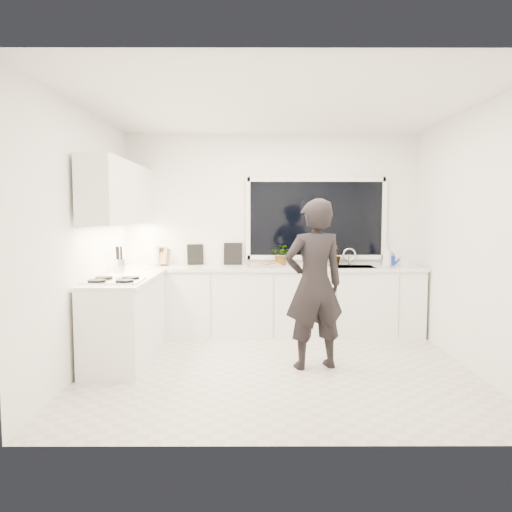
{
  "coord_description": "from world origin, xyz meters",
  "views": [
    {
      "loc": [
        -0.24,
        -5.1,
        1.62
      ],
      "look_at": [
        -0.22,
        0.4,
        1.15
      ],
      "focal_mm": 35.0,
      "sensor_mm": 36.0,
      "label": 1
    }
  ],
  "objects": [
    {
      "name": "picture_frame_small",
      "position": [
        -0.54,
        1.69,
        1.07
      ],
      "size": [
        0.25,
        0.03,
        0.3
      ],
      "primitive_type": "cube",
      "rotation": [
        0.0,
        0.0,
        -0.02
      ],
      "color": "black",
      "rests_on": "countertop_back"
    },
    {
      "name": "wall_right",
      "position": [
        2.01,
        0.0,
        1.35
      ],
      "size": [
        0.02,
        3.5,
        2.7
      ],
      "primitive_type": "cube",
      "color": "white",
      "rests_on": "ground"
    },
    {
      "name": "upper_cabinets",
      "position": [
        -1.79,
        0.7,
        1.85
      ],
      "size": [
        0.34,
        2.1,
        0.7
      ],
      "primitive_type": "cube",
      "color": "white",
      "rests_on": "wall_left"
    },
    {
      "name": "pizza",
      "position": [
        -0.11,
        1.42,
        0.95
      ],
      "size": [
        0.43,
        0.33,
        0.01
      ],
      "primitive_type": "cube",
      "rotation": [
        0.0,
        0.0,
        0.14
      ],
      "color": "red",
      "rests_on": "pizza_tray"
    },
    {
      "name": "base_cabinets_left",
      "position": [
        -1.67,
        0.35,
        0.44
      ],
      "size": [
        0.58,
        1.6,
        0.88
      ],
      "primitive_type": "cube",
      "color": "white",
      "rests_on": "floor"
    },
    {
      "name": "sink",
      "position": [
        1.05,
        1.45,
        0.87
      ],
      "size": [
        0.58,
        0.42,
        0.14
      ],
      "primitive_type": "cube",
      "color": "silver",
      "rests_on": "countertop_back"
    },
    {
      "name": "wall_left",
      "position": [
        -2.01,
        0.0,
        1.35
      ],
      "size": [
        0.02,
        3.5,
        2.7
      ],
      "primitive_type": "cube",
      "color": "white",
      "rests_on": "ground"
    },
    {
      "name": "base_cabinets_back",
      "position": [
        0.0,
        1.45,
        0.44
      ],
      "size": [
        3.92,
        0.58,
        0.88
      ],
      "primitive_type": "cube",
      "color": "white",
      "rests_on": "floor"
    },
    {
      "name": "person",
      "position": [
        0.38,
        0.04,
        0.89
      ],
      "size": [
        0.73,
        0.58,
        1.77
      ],
      "primitive_type": "imported",
      "rotation": [
        0.0,
        0.0,
        3.4
      ],
      "color": "black",
      "rests_on": "floor"
    },
    {
      "name": "pizza_tray",
      "position": [
        -0.11,
        1.42,
        0.94
      ],
      "size": [
        0.47,
        0.37,
        0.03
      ],
      "primitive_type": "cube",
      "rotation": [
        0.0,
        0.0,
        0.14
      ],
      "color": "silver",
      "rests_on": "countertop_back"
    },
    {
      "name": "paper_towel_roll",
      "position": [
        -1.57,
        1.55,
        1.05
      ],
      "size": [
        0.13,
        0.13,
        0.26
      ],
      "primitive_type": "cylinder",
      "rotation": [
        0.0,
        0.0,
        0.17
      ],
      "color": "white",
      "rests_on": "countertop_back"
    },
    {
      "name": "soap_bottles",
      "position": [
        1.53,
        1.3,
        1.05
      ],
      "size": [
        0.35,
        0.16,
        0.3
      ],
      "color": "#D8BF66",
      "rests_on": "countertop_back"
    },
    {
      "name": "countertop_back",
      "position": [
        0.0,
        1.44,
        0.9
      ],
      "size": [
        3.94,
        0.62,
        0.04
      ],
      "primitive_type": "cube",
      "color": "silver",
      "rests_on": "base_cabinets_back"
    },
    {
      "name": "countertop_left",
      "position": [
        -1.67,
        0.35,
        0.9
      ],
      "size": [
        0.62,
        1.6,
        0.04
      ],
      "primitive_type": "cube",
      "color": "silver",
      "rests_on": "base_cabinets_left"
    },
    {
      "name": "window",
      "position": [
        0.6,
        1.73,
        1.55
      ],
      "size": [
        1.8,
        0.02,
        1.0
      ],
      "primitive_type": "cube",
      "color": "black",
      "rests_on": "wall_back"
    },
    {
      "name": "faucet",
      "position": [
        1.05,
        1.65,
        1.03
      ],
      "size": [
        0.03,
        0.03,
        0.22
      ],
      "primitive_type": "cylinder",
      "color": "silver",
      "rests_on": "countertop_back"
    },
    {
      "name": "stovetop",
      "position": [
        -1.69,
        -0.0,
        0.94
      ],
      "size": [
        0.56,
        0.48,
        0.03
      ],
      "primitive_type": "cube",
      "color": "black",
      "rests_on": "countertop_left"
    },
    {
      "name": "knife_block",
      "position": [
        -1.46,
        1.59,
        1.03
      ],
      "size": [
        0.16,
        0.14,
        0.22
      ],
      "primitive_type": "cube",
      "rotation": [
        0.0,
        0.0,
        -0.39
      ],
      "color": "#956745",
      "rests_on": "countertop_back"
    },
    {
      "name": "watering_can",
      "position": [
        1.59,
        1.61,
        0.98
      ],
      "size": [
        0.18,
        0.18,
        0.13
      ],
      "primitive_type": "cylinder",
      "rotation": [
        0.0,
        0.0,
        -0.33
      ],
      "color": "#132DB2",
      "rests_on": "countertop_back"
    },
    {
      "name": "picture_frame_large",
      "position": [
        -1.05,
        1.69,
        1.06
      ],
      "size": [
        0.22,
        0.07,
        0.28
      ],
      "primitive_type": "cube",
      "rotation": [
        0.0,
        0.0,
        0.23
      ],
      "color": "black",
      "rests_on": "countertop_back"
    },
    {
      "name": "utensil_crock",
      "position": [
        -1.85,
        0.8,
        1.0
      ],
      "size": [
        0.14,
        0.14,
        0.16
      ],
      "primitive_type": "cylinder",
      "rotation": [
        0.0,
        0.0,
        -0.1
      ],
      "color": "#ACACB1",
      "rests_on": "countertop_left"
    },
    {
      "name": "floor",
      "position": [
        0.0,
        0.0,
        -0.01
      ],
      "size": [
        4.0,
        3.5,
        0.02
      ],
      "primitive_type": "cube",
      "color": "beige",
      "rests_on": "ground"
    },
    {
      "name": "ceiling",
      "position": [
        0.0,
        0.0,
        2.71
      ],
      "size": [
        4.0,
        3.5,
        0.02
      ],
      "primitive_type": "cube",
      "color": "white",
      "rests_on": "wall_back"
    },
    {
      "name": "herb_plants",
      "position": [
        0.4,
        1.61,
        1.07
      ],
      "size": [
        0.98,
        0.31,
        0.34
      ],
      "color": "#26662D",
      "rests_on": "countertop_back"
    },
    {
      "name": "wall_back",
      "position": [
        0.0,
        1.76,
        1.35
      ],
      "size": [
        4.0,
        0.02,
        2.7
      ],
      "primitive_type": "cube",
      "color": "white",
      "rests_on": "ground"
    }
  ]
}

